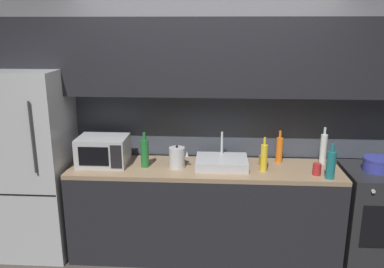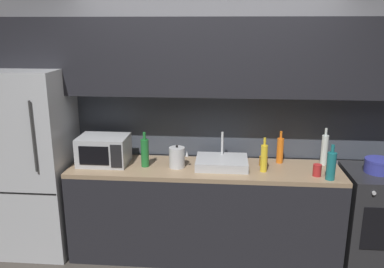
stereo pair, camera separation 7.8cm
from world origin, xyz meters
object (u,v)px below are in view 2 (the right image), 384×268
(microwave, at_px, (104,150))
(wine_bottle_green, at_px, (145,152))
(refrigerator, at_px, (35,162))
(cooking_pot, at_px, (379,166))
(wine_bottle_teal, at_px, (331,166))
(kettle, at_px, (177,157))
(oven_range, at_px, (375,218))
(wine_bottle_yellow, at_px, (264,158))
(wine_bottle_clear, at_px, (324,150))
(mug_amber, at_px, (263,161))
(mug_red, at_px, (317,170))
(wine_bottle_orange, at_px, (280,150))

(microwave, xyz_separation_m, wine_bottle_green, (0.40, -0.04, 0.00))
(refrigerator, height_order, cooking_pot, refrigerator)
(refrigerator, distance_m, wine_bottle_teal, 2.74)
(refrigerator, bearing_deg, microwave, 1.55)
(kettle, height_order, cooking_pot, kettle)
(oven_range, relative_size, wine_bottle_yellow, 2.84)
(wine_bottle_clear, relative_size, mug_amber, 4.00)
(oven_range, bearing_deg, microwave, 179.56)
(oven_range, bearing_deg, kettle, -179.41)
(wine_bottle_clear, distance_m, mug_amber, 0.58)
(oven_range, height_order, microwave, microwave)
(mug_red, bearing_deg, cooking_pot, 13.62)
(mug_amber, bearing_deg, refrigerator, -177.53)
(oven_range, height_order, kettle, kettle)
(wine_bottle_green, bearing_deg, wine_bottle_clear, 6.47)
(kettle, bearing_deg, wine_bottle_orange, 12.17)
(wine_bottle_green, height_order, wine_bottle_yellow, wine_bottle_green)
(wine_bottle_yellow, bearing_deg, refrigerator, 178.28)
(wine_bottle_clear, distance_m, wine_bottle_yellow, 0.63)
(wine_bottle_orange, bearing_deg, cooking_pot, -12.45)
(kettle, distance_m, wine_bottle_clear, 1.39)
(oven_range, height_order, mug_amber, mug_amber)
(oven_range, height_order, cooking_pot, cooking_pot)
(wine_bottle_orange, height_order, mug_red, wine_bottle_orange)
(refrigerator, distance_m, oven_range, 3.27)
(refrigerator, relative_size, wine_bottle_orange, 5.76)
(microwave, xyz_separation_m, cooking_pot, (2.53, -0.02, -0.07))
(oven_range, xyz_separation_m, cooking_pot, (-0.03, 0.00, 0.51))
(oven_range, distance_m, mug_amber, 1.16)
(cooking_pot, bearing_deg, wine_bottle_orange, 167.55)
(wine_bottle_teal, relative_size, mug_red, 2.93)
(microwave, distance_m, cooking_pot, 2.53)
(wine_bottle_green, distance_m, wine_bottle_teal, 1.66)
(wine_bottle_green, height_order, mug_amber, wine_bottle_green)
(wine_bottle_clear, height_order, mug_red, wine_bottle_clear)
(wine_bottle_orange, xyz_separation_m, wine_bottle_yellow, (-0.18, -0.25, 0.00))
(microwave, distance_m, kettle, 0.71)
(refrigerator, height_order, wine_bottle_yellow, refrigerator)
(wine_bottle_orange, bearing_deg, wine_bottle_yellow, -124.65)
(kettle, relative_size, cooking_pot, 0.87)
(wine_bottle_orange, relative_size, cooking_pot, 1.26)
(oven_range, bearing_deg, wine_bottle_teal, -157.44)
(refrigerator, bearing_deg, wine_bottle_clear, 3.46)
(refrigerator, relative_size, wine_bottle_teal, 5.80)
(microwave, relative_size, mug_red, 4.35)
(wine_bottle_green, height_order, cooking_pot, wine_bottle_green)
(kettle, relative_size, wine_bottle_clear, 0.60)
(wine_bottle_orange, bearing_deg, wine_bottle_teal, -46.67)
(mug_red, bearing_deg, wine_bottle_green, 175.78)
(kettle, xyz_separation_m, cooking_pot, (1.82, 0.02, -0.03))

